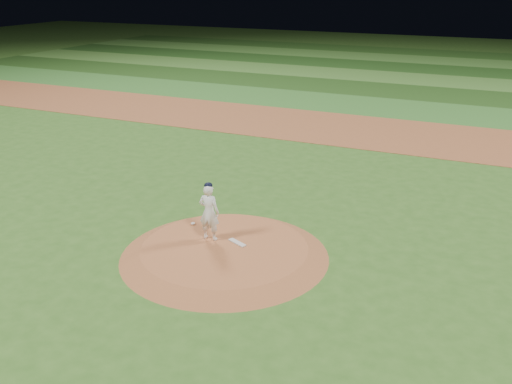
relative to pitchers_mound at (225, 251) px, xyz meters
name	(u,v)px	position (x,y,z in m)	size (l,w,h in m)	color
ground	(225,255)	(0.00, 0.00, -0.12)	(120.00, 120.00, 0.00)	#315D1E
infield_dirt_band	(361,131)	(0.00, 14.00, -0.12)	(70.00, 6.00, 0.02)	brown
outfield_stripe_0	(386,107)	(0.00, 19.50, -0.12)	(70.00, 5.00, 0.02)	#316C27
outfield_stripe_1	(404,92)	(0.00, 24.50, -0.12)	(70.00, 5.00, 0.02)	#1F4516
outfield_stripe_2	(417,79)	(0.00, 29.50, -0.12)	(70.00, 5.00, 0.02)	#3F762B
outfield_stripe_3	(429,69)	(0.00, 34.50, -0.12)	(70.00, 5.00, 0.02)	#1E4616
outfield_stripe_4	(438,60)	(0.00, 39.50, -0.12)	(70.00, 5.00, 0.02)	#3F782B
outfield_stripe_5	(445,53)	(0.00, 44.50, -0.12)	(70.00, 5.00, 0.02)	#234E19
pitchers_mound	(225,251)	(0.00, 0.00, 0.00)	(5.50, 5.50, 0.25)	#A05A31
pitching_rubber	(237,243)	(0.20, 0.34, 0.14)	(0.59, 0.15, 0.03)	beige
rosin_bag	(193,223)	(-1.48, 0.89, 0.16)	(0.13, 0.13, 0.07)	white
pitcher_on_mound	(209,212)	(-0.58, 0.27, 0.93)	(0.59, 0.41, 1.63)	white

